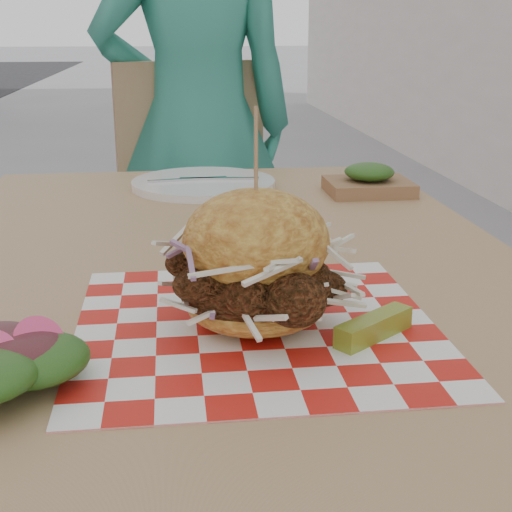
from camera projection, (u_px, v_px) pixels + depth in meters
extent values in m
imported|color=teal|center=(198.00, 126.00, 1.97)|extent=(0.60, 0.43, 1.55)
cube|color=tan|center=(221.00, 271.00, 0.95)|extent=(0.80, 1.20, 0.04)
cylinder|color=#333338|center=(47.00, 360.00, 1.53)|extent=(0.05, 0.05, 0.71)
cylinder|color=#333338|center=(355.00, 344.00, 1.61)|extent=(0.05, 0.05, 0.71)
cube|color=tan|center=(196.00, 256.00, 1.92)|extent=(0.49, 0.49, 0.04)
cube|color=tan|center=(178.00, 152.00, 2.03)|extent=(0.42, 0.12, 0.50)
cylinder|color=#333338|center=(144.00, 373.00, 1.78)|extent=(0.03, 0.03, 0.43)
cylinder|color=#333338|center=(280.00, 354.00, 1.88)|extent=(0.03, 0.03, 0.43)
cylinder|color=#333338|center=(125.00, 319.00, 2.10)|extent=(0.03, 0.03, 0.43)
cylinder|color=#333338|center=(242.00, 306.00, 2.21)|extent=(0.03, 0.03, 0.43)
cube|color=red|center=(256.00, 325.00, 0.72)|extent=(0.36, 0.36, 0.00)
ellipsoid|color=gold|center=(256.00, 302.00, 0.71)|extent=(0.14, 0.14, 0.05)
ellipsoid|color=brown|center=(256.00, 284.00, 0.71)|extent=(0.16, 0.14, 0.08)
ellipsoid|color=gold|center=(256.00, 241.00, 0.69)|extent=(0.14, 0.14, 0.10)
cylinder|color=tan|center=(256.00, 165.00, 0.67)|extent=(0.00, 0.00, 0.11)
cube|color=olive|center=(374.00, 327.00, 0.69)|extent=(0.09, 0.07, 0.02)
ellipsoid|color=#3F1419|center=(53.00, 371.00, 0.60)|extent=(0.08, 0.08, 0.03)
ellipsoid|color=#194E16|center=(41.00, 359.00, 0.62)|extent=(0.08, 0.08, 0.03)
ellipsoid|color=#194E16|center=(8.00, 361.00, 0.61)|extent=(0.08, 0.08, 0.03)
ellipsoid|color=#194E16|center=(31.00, 386.00, 0.57)|extent=(0.08, 0.08, 0.03)
cylinder|color=#F64481|center=(39.00, 340.00, 0.61)|extent=(0.05, 0.05, 0.04)
cylinder|color=white|center=(204.00, 184.00, 1.34)|extent=(0.27, 0.27, 0.01)
cube|color=silver|center=(187.00, 179.00, 1.34)|extent=(0.15, 0.03, 0.00)
cube|color=silver|center=(219.00, 179.00, 1.34)|extent=(0.15, 0.03, 0.00)
cube|color=#8C633F|center=(369.00, 187.00, 1.29)|extent=(0.15, 0.12, 0.02)
ellipsoid|color=#194E16|center=(369.00, 172.00, 1.28)|extent=(0.09, 0.09, 0.03)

